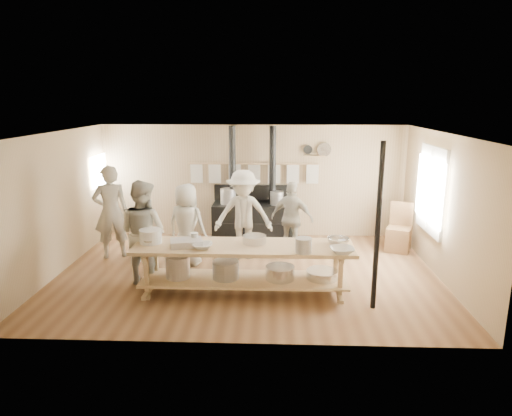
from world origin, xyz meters
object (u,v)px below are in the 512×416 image
Objects in this scene: prep_table at (243,264)px; roasting_pan at (186,243)px; stove at (252,217)px; cook_center at (187,225)px; cook_left at (143,232)px; chair at (399,237)px; cook_far_left at (111,212)px; cook_right at (292,218)px; cook_by_window at (243,215)px.

roasting_pan is (-0.92, -0.09, 0.39)m from prep_table.
cook_center is (-1.19, -1.67, 0.28)m from stove.
cook_left is 1.78× the size of chair.
stove is 2.52× the size of chair.
cook_far_left is at bearing 136.16° from roasting_pan.
cook_right is 2.77m from roasting_pan.
stove is 5.14× the size of roasting_pan.
prep_table is 3.31m from cook_far_left.
cook_by_window reaches higher than cook_center.
prep_table is at bearing 149.15° from cook_center.
cook_far_left is 1.23× the size of cook_right.
cook_left reaches higher than chair.
cook_center is (0.59, 0.91, -0.11)m from cook_left.
roasting_pan is (0.85, -0.52, -0.01)m from cook_left.
cook_right reaches higher than roasting_pan.
cook_center is 4.49m from chair.
cook_center is 0.89× the size of cook_by_window.
stove is at bearing -178.55° from cook_far_left.
cook_far_left is 3.77× the size of roasting_pan.
roasting_pan is at bearing -174.55° from prep_table.
cook_center reaches higher than prep_table.
cook_right is (2.65, 1.58, -0.15)m from cook_left.
cook_left is at bearing 148.43° from roasting_pan.
stove reaches higher than cook_center.
stove reaches higher than cook_right.
prep_table is 1.87m from cook_left.
cook_far_left is at bearing -179.55° from cook_by_window.
stove reaches higher than prep_table.
cook_far_left is 3.69m from cook_right.
prep_table is 7.12× the size of roasting_pan.
cook_far_left is at bearing 26.47° from cook_right.
stove is 0.72× the size of prep_table.
cook_far_left is at bearing -25.97° from cook_left.
chair is at bearing -150.22° from cook_right.
cook_far_left is (-2.79, 1.71, 0.43)m from prep_table.
prep_table is at bearing -168.50° from cook_left.
roasting_pan is (-1.79, -2.11, 0.13)m from cook_right.
cook_left is 3.64× the size of roasting_pan.
cook_left is 2.13m from cook_by_window.
chair is at bearing -12.00° from stove.
roasting_pan reaches higher than prep_table.
prep_table is 3.95m from chair.
cook_left is 1.19× the size of cook_right.
chair is 4.79m from roasting_pan.
cook_right is 2.36m from chair.
cook_right is 1.50× the size of chair.
roasting_pan is at bearing -114.23° from cook_by_window.
cook_by_window is (-0.99, -0.24, 0.13)m from cook_right.
cook_right is (0.87, -1.00, 0.25)m from stove.
roasting_pan is (1.88, -1.80, -0.05)m from cook_far_left.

